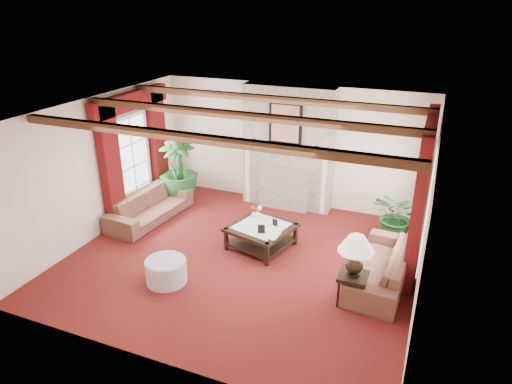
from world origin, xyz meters
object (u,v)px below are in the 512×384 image
at_px(sofa_right, 382,260).
at_px(coffee_table, 261,236).
at_px(ottoman, 166,271).
at_px(sofa_left, 150,202).
at_px(potted_palm, 179,183).
at_px(side_table, 352,289).

distance_m(sofa_right, coffee_table, 2.29).
bearing_deg(ottoman, sofa_left, 130.14).
xyz_separation_m(sofa_right, potted_palm, (-4.80, 1.61, 0.04)).
relative_size(side_table, ottoman, 0.75).
bearing_deg(sofa_left, coffee_table, -89.39).
height_order(sofa_left, potted_palm, potted_palm).
distance_m(potted_palm, coffee_table, 2.87).
distance_m(sofa_left, ottoman, 2.45).
bearing_deg(coffee_table, sofa_right, 7.11).
xyz_separation_m(potted_palm, coffee_table, (2.54, -1.30, -0.22)).
relative_size(sofa_left, potted_palm, 1.32).
bearing_deg(potted_palm, coffee_table, -27.12).
bearing_deg(ottoman, potted_palm, 116.96).
xyz_separation_m(side_table, ottoman, (-2.96, -0.58, -0.06)).
relative_size(sofa_left, side_table, 4.08).
height_order(sofa_left, coffee_table, sofa_left).
relative_size(sofa_left, ottoman, 3.08).
xyz_separation_m(sofa_right, ottoman, (-3.29, -1.36, -0.21)).
distance_m(side_table, ottoman, 3.02).
height_order(potted_palm, side_table, potted_palm).
xyz_separation_m(sofa_right, coffee_table, (-2.26, 0.31, -0.19)).
bearing_deg(sofa_left, side_table, -100.84).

